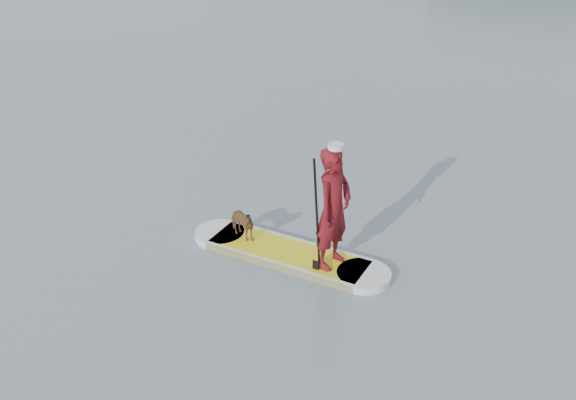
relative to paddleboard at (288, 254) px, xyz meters
The scene contains 6 objects.
ground 5.53m from the paddleboard, 133.94° to the left, with size 140.00×140.00×0.00m, color slate.
paddleboard is the anchor object (origin of this frame).
paddler 1.22m from the paddleboard, ahead, with size 0.67×0.44×1.84m, color maroon.
white_cap 2.07m from the paddleboard, ahead, with size 0.22×0.22×0.07m, color silver.
dog 0.90m from the paddleboard, behind, with size 0.28×0.62×0.53m, color brown.
paddle 0.98m from the paddleboard, 16.82° to the right, with size 0.10×0.30×2.00m.
Camera 1 is at (8.47, -10.86, 5.41)m, focal length 40.00 mm.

